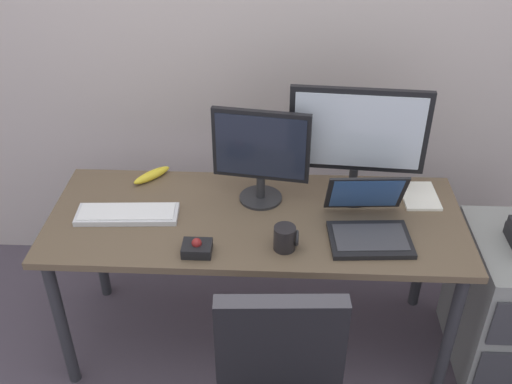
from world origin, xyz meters
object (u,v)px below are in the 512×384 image
(monitor_side, at_px, (261,152))
(keyboard, at_px, (127,214))
(banana, at_px, (152,175))
(laptop, at_px, (368,222))
(paper_notepad, at_px, (419,196))
(file_cabinet, at_px, (511,303))
(coffee_mug, at_px, (285,238))
(trackball_mouse, at_px, (197,248))
(monitor_main, at_px, (358,136))

(monitor_side, distance_m, keyboard, 0.60)
(banana, bearing_deg, laptop, -20.84)
(laptop, relative_size, paper_notepad, 1.64)
(file_cabinet, bearing_deg, monitor_side, 170.78)
(coffee_mug, bearing_deg, laptop, 19.30)
(file_cabinet, xyz_separation_m, keyboard, (-1.62, 0.03, 0.40))
(trackball_mouse, height_order, coffee_mug, coffee_mug)
(file_cabinet, xyz_separation_m, monitor_side, (-1.09, 0.18, 0.62))
(monitor_main, bearing_deg, paper_notepad, 1.60)
(file_cabinet, distance_m, banana, 1.66)
(monitor_main, bearing_deg, file_cabinet, -17.02)
(file_cabinet, xyz_separation_m, banana, (-1.58, 0.31, 0.41))
(laptop, xyz_separation_m, trackball_mouse, (-0.65, -0.15, -0.03))
(banana, bearing_deg, paper_notepad, -4.45)
(laptop, distance_m, trackball_mouse, 0.67)
(monitor_main, xyz_separation_m, trackball_mouse, (-0.61, -0.40, -0.27))
(file_cabinet, bearing_deg, coffee_mug, -171.40)
(file_cabinet, relative_size, laptop, 1.88)
(monitor_main, xyz_separation_m, monitor_side, (-0.39, -0.04, -0.06))
(coffee_mug, xyz_separation_m, paper_notepad, (0.57, 0.37, -0.04))
(banana, bearing_deg, file_cabinet, -11.23)
(trackball_mouse, bearing_deg, paper_notepad, 24.58)
(monitor_main, height_order, paper_notepad, monitor_main)
(file_cabinet, bearing_deg, laptop, -176.88)
(monitor_main, xyz_separation_m, keyboard, (-0.92, -0.19, -0.28))
(keyboard, distance_m, paper_notepad, 1.23)
(monitor_side, xyz_separation_m, paper_notepad, (0.68, 0.05, -0.22))
(monitor_main, xyz_separation_m, paper_notepad, (0.29, 0.01, -0.29))
(monitor_side, distance_m, banana, 0.55)
(coffee_mug, bearing_deg, keyboard, 164.80)
(keyboard, xyz_separation_m, trackball_mouse, (0.31, -0.21, 0.01))
(monitor_main, relative_size, monitor_side, 1.34)
(file_cabinet, relative_size, coffee_mug, 6.58)
(laptop, distance_m, banana, 0.98)
(trackball_mouse, height_order, paper_notepad, trackball_mouse)
(file_cabinet, xyz_separation_m, coffee_mug, (-0.98, -0.15, 0.44))
(keyboard, relative_size, paper_notepad, 2.01)
(laptop, xyz_separation_m, banana, (-0.92, 0.35, -0.03))
(monitor_main, bearing_deg, monitor_side, -174.40)
(file_cabinet, distance_m, keyboard, 1.67)
(monitor_main, bearing_deg, laptop, -80.91)
(monitor_side, distance_m, coffee_mug, 0.39)
(keyboard, height_order, coffee_mug, coffee_mug)
(keyboard, relative_size, trackball_mouse, 3.79)
(file_cabinet, bearing_deg, paper_notepad, 151.54)
(file_cabinet, distance_m, trackball_mouse, 1.38)
(monitor_side, relative_size, laptop, 1.20)
(file_cabinet, distance_m, laptop, 0.79)
(coffee_mug, relative_size, paper_notepad, 0.47)
(monitor_main, height_order, laptop, monitor_main)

